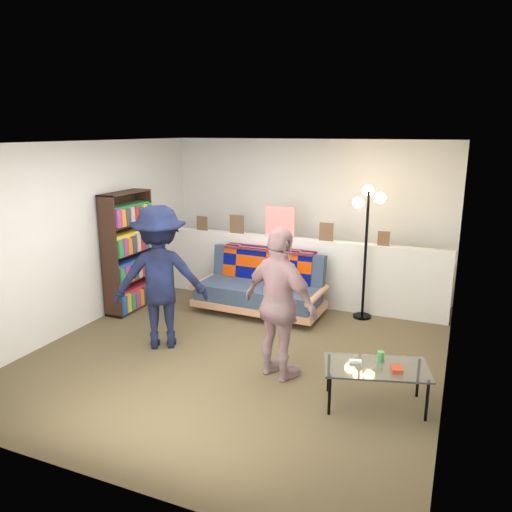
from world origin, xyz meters
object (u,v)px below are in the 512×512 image
at_px(bookshelf, 128,256).
at_px(futon_sofa, 262,288).
at_px(coffee_table, 377,369).
at_px(person_right, 280,305).
at_px(person_left, 160,277).
at_px(floor_lamp, 367,225).

bearing_deg(bookshelf, futon_sofa, 18.56).
bearing_deg(coffee_table, bookshelf, 160.87).
bearing_deg(person_right, coffee_table, -167.41).
distance_m(futon_sofa, person_right, 1.99).
height_order(futon_sofa, coffee_table, futon_sofa).
height_order(futon_sofa, person_left, person_left).
xyz_separation_m(bookshelf, floor_lamp, (3.18, 0.97, 0.50)).
relative_size(bookshelf, floor_lamp, 0.93).
relative_size(bookshelf, person_left, 1.00).
distance_m(floor_lamp, person_left, 2.81).
height_order(person_left, person_right, person_left).
bearing_deg(coffee_table, person_right, 169.81).
relative_size(futon_sofa, floor_lamp, 1.00).
distance_m(person_left, person_right, 1.59).
relative_size(bookshelf, coffee_table, 1.60).
height_order(coffee_table, person_right, person_right).
bearing_deg(bookshelf, coffee_table, -19.13).
bearing_deg(futon_sofa, bookshelf, -161.44).
xyz_separation_m(futon_sofa, floor_lamp, (1.37, 0.36, 0.93)).
height_order(bookshelf, person_right, bookshelf).
bearing_deg(person_right, bookshelf, 0.46).
bearing_deg(futon_sofa, person_right, -62.41).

